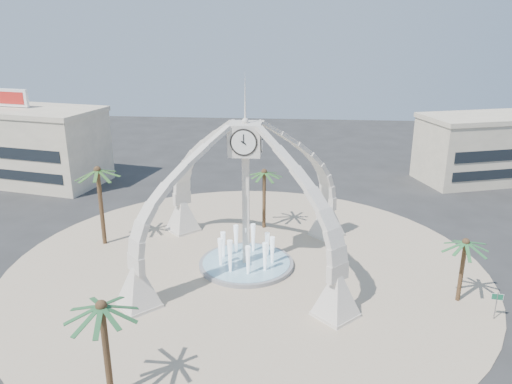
# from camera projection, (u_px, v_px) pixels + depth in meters

# --- Properties ---
(ground) EXTENTS (140.00, 140.00, 0.00)m
(ground) POSITION_uv_depth(u_px,v_px,m) (246.00, 266.00, 42.41)
(ground) COLOR #282828
(ground) RESTS_ON ground
(plaza) EXTENTS (40.00, 40.00, 0.06)m
(plaza) POSITION_uv_depth(u_px,v_px,m) (246.00, 266.00, 42.40)
(plaza) COLOR tan
(plaza) RESTS_ON ground
(clock_tower) EXTENTS (17.94, 17.94, 16.30)m
(clock_tower) POSITION_uv_depth(u_px,v_px,m) (246.00, 194.00, 40.34)
(clock_tower) COLOR silver
(clock_tower) RESTS_ON ground
(fountain) EXTENTS (8.00, 8.00, 3.62)m
(fountain) POSITION_uv_depth(u_px,v_px,m) (246.00, 263.00, 42.32)
(fountain) COLOR gray
(fountain) RESTS_ON ground
(building_nw) EXTENTS (23.75, 13.73, 11.90)m
(building_nw) POSITION_uv_depth(u_px,v_px,m) (18.00, 144.00, 64.32)
(building_nw) COLOR beige
(building_nw) RESTS_ON ground
(building_ne) EXTENTS (21.87, 14.17, 8.60)m
(building_ne) POSITION_uv_depth(u_px,v_px,m) (498.00, 147.00, 64.93)
(building_ne) COLOR beige
(building_ne) RESTS_ON ground
(palm_east) EXTENTS (3.87, 3.87, 5.42)m
(palm_east) POSITION_uv_depth(u_px,v_px,m) (466.00, 243.00, 35.62)
(palm_east) COLOR brown
(palm_east) RESTS_ON ground
(palm_west) EXTENTS (4.35, 4.35, 8.00)m
(palm_west) POSITION_uv_depth(u_px,v_px,m) (97.00, 171.00, 44.47)
(palm_west) COLOR brown
(palm_west) RESTS_ON ground
(palm_north) EXTENTS (4.40, 4.40, 6.58)m
(palm_north) POSITION_uv_depth(u_px,v_px,m) (264.00, 173.00, 48.57)
(palm_north) COLOR brown
(palm_north) RESTS_ON ground
(palm_south) EXTENTS (4.25, 4.25, 6.50)m
(palm_south) POSITION_uv_depth(u_px,v_px,m) (101.00, 307.00, 25.69)
(palm_south) COLOR brown
(palm_south) RESTS_ON ground
(street_sign) EXTENTS (0.78, 0.14, 2.14)m
(street_sign) POSITION_uv_depth(u_px,v_px,m) (497.00, 300.00, 34.26)
(street_sign) COLOR slate
(street_sign) RESTS_ON ground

